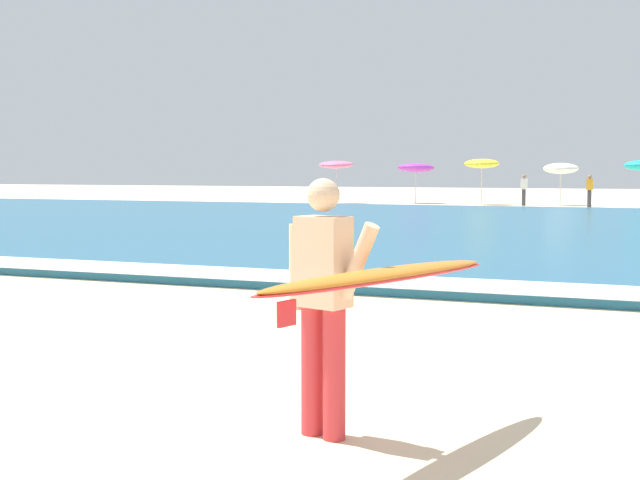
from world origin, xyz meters
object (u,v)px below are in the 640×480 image
object	(u,v)px
beach_umbrella_3	(561,168)
beachgoer_near_row_mid	(524,189)
surfer_with_board	(350,288)
beach_umbrella_2	(482,164)
beach_umbrella_0	(336,165)
beachgoer_near_row_left	(590,190)
beach_umbrella_1	(416,168)

from	to	relation	value
beach_umbrella_3	beachgoer_near_row_mid	size ratio (longest dim) A/B	1.38
surfer_with_board	beach_umbrella_2	size ratio (longest dim) A/B	1.01
beach_umbrella_0	beach_umbrella_2	size ratio (longest dim) A/B	0.97
surfer_with_board	beachgoer_near_row_mid	size ratio (longest dim) A/B	1.54
beachgoer_near_row_mid	beach_umbrella_2	bearing A→B (deg)	161.93
beach_umbrella_0	beachgoer_near_row_mid	size ratio (longest dim) A/B	1.49
beach_umbrella_0	beach_umbrella_3	distance (m)	11.74
beach_umbrella_3	surfer_with_board	bearing A→B (deg)	-86.51
beach_umbrella_3	beach_umbrella_0	bearing A→B (deg)	-169.45
surfer_with_board	beachgoer_near_row_left	bearing A→B (deg)	91.31
beach_umbrella_1	surfer_with_board	bearing A→B (deg)	-75.75
beach_umbrella_1	beachgoer_near_row_mid	size ratio (longest dim) A/B	1.40
beach_umbrella_3	beach_umbrella_2	bearing A→B (deg)	-168.13
beach_umbrella_0	beachgoer_near_row_left	distance (m)	13.16
beach_umbrella_2	beachgoer_near_row_mid	size ratio (longest dim) A/B	1.52
beachgoer_near_row_left	surfer_with_board	bearing A→B (deg)	-88.69
beachgoer_near_row_left	beachgoer_near_row_mid	world-z (taller)	same
beach_umbrella_1	beach_umbrella_2	distance (m)	3.74
beach_umbrella_2	beach_umbrella_3	size ratio (longest dim) A/B	1.11
beach_umbrella_3	beachgoer_near_row_left	world-z (taller)	beach_umbrella_3
beach_umbrella_0	beachgoer_near_row_left	bearing A→B (deg)	0.67
surfer_with_board	beachgoer_near_row_left	world-z (taller)	surfer_with_board
surfer_with_board	beachgoer_near_row_mid	distance (m)	38.38
beach_umbrella_3	beachgoer_near_row_left	size ratio (longest dim) A/B	1.38
beach_umbrella_3	beachgoer_near_row_mid	distance (m)	2.49
beach_umbrella_1	beachgoer_near_row_left	world-z (taller)	beach_umbrella_1
surfer_with_board	beach_umbrella_0	bearing A→B (deg)	110.38
beachgoer_near_row_left	beach_umbrella_1	bearing A→B (deg)	169.25
beach_umbrella_1	beach_umbrella_3	size ratio (longest dim) A/B	1.02
surfer_with_board	beach_umbrella_2	bearing A→B (deg)	99.25
beach_umbrella_3	beachgoer_near_row_left	distance (m)	2.74
beach_umbrella_1	beach_umbrella_2	size ratio (longest dim) A/B	0.92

